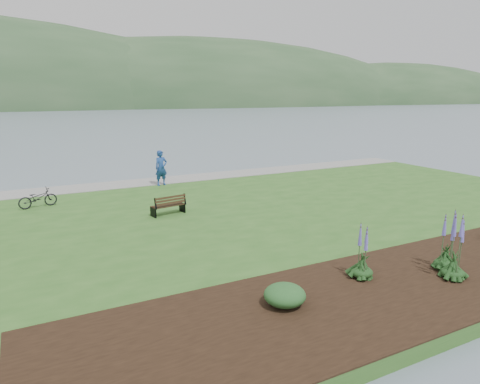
{
  "coord_description": "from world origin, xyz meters",
  "views": [
    {
      "loc": [
        -8.25,
        -17.24,
        5.4
      ],
      "look_at": [
        -0.02,
        -1.35,
        1.3
      ],
      "focal_mm": 32.0,
      "sensor_mm": 36.0,
      "label": 1
    }
  ],
  "objects": [
    {
      "name": "echium_4",
      "position": [
        -0.18,
        -8.98,
        1.08
      ],
      "size": [
        0.62,
        0.62,
        1.74
      ],
      "color": "#143613",
      "rests_on": "garden_bed"
    },
    {
      "name": "shoreline_path",
      "position": [
        0.0,
        6.9,
        0.42
      ],
      "size": [
        34.0,
        2.2,
        0.03
      ],
      "primitive_type": "cube",
      "color": "gray",
      "rests_on": "lawn"
    },
    {
      "name": "echium_0",
      "position": [
        2.39,
        -9.65,
        1.15
      ],
      "size": [
        0.62,
        0.62,
        1.81
      ],
      "color": "#143613",
      "rests_on": "garden_bed"
    },
    {
      "name": "garden_bed",
      "position": [
        3.0,
        -9.8,
        0.42
      ],
      "size": [
        24.0,
        4.4,
        0.04
      ],
      "primitive_type": "cube",
      "color": "black",
      "rests_on": "lawn"
    },
    {
      "name": "bicycle_a",
      "position": [
        -7.75,
        3.58,
        0.83
      ],
      "size": [
        0.93,
        1.74,
        0.87
      ],
      "primitive_type": "imported",
      "rotation": [
        0.0,
        0.0,
        1.79
      ],
      "color": "black",
      "rests_on": "lawn"
    },
    {
      "name": "echium_5",
      "position": [
        2.02,
        -10.18,
        1.22
      ],
      "size": [
        0.62,
        0.62,
        2.06
      ],
      "color": "#143613",
      "rests_on": "garden_bed"
    },
    {
      "name": "ground",
      "position": [
        0.0,
        0.0,
        0.0
      ],
      "size": [
        600.0,
        600.0,
        0.0
      ],
      "primitive_type": "plane",
      "color": "slate",
      "rests_on": "ground"
    },
    {
      "name": "person",
      "position": [
        -1.33,
        5.73,
        1.55
      ],
      "size": [
        0.91,
        0.69,
        2.31
      ],
      "primitive_type": "imported",
      "rotation": [
        0.0,
        0.0,
        0.14
      ],
      "color": "navy",
      "rests_on": "lawn"
    },
    {
      "name": "far_hillside",
      "position": [
        20.0,
        170.0,
        0.0
      ],
      "size": [
        580.0,
        80.0,
        38.0
      ],
      "primitive_type": null,
      "color": "#2B4B2A",
      "rests_on": "ground"
    },
    {
      "name": "lawn",
      "position": [
        0.0,
        -2.0,
        0.2
      ],
      "size": [
        34.0,
        20.0,
        0.4
      ],
      "primitive_type": "cube",
      "color": "#2D5A1F",
      "rests_on": "ground"
    },
    {
      "name": "park_bench",
      "position": [
        -2.88,
        -0.32,
        0.84
      ],
      "size": [
        1.49,
        0.8,
        0.88
      ],
      "rotation": [
        0.0,
        0.0,
        0.17
      ],
      "color": "black",
      "rests_on": "lawn"
    },
    {
      "name": "shrub_0",
      "position": [
        -2.95,
        -9.35,
        0.69
      ],
      "size": [
        1.02,
        1.02,
        0.51
      ],
      "primitive_type": "ellipsoid",
      "color": "#1E4C21",
      "rests_on": "garden_bed"
    }
  ]
}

